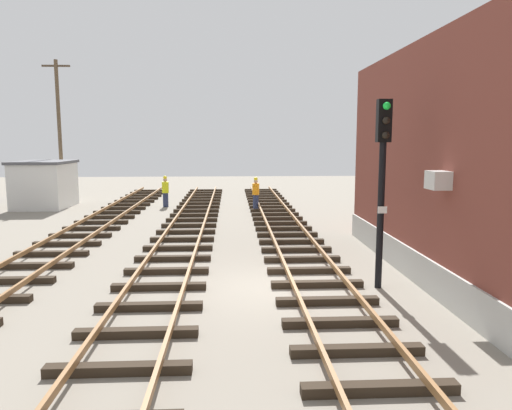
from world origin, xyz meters
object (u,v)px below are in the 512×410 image
Objects in this scene: brick_building at (505,162)px; track_worker_foreground at (165,191)px; control_hut at (44,184)px; signal_mast at (382,171)px; utility_pole_far at (59,128)px; track_worker_distant at (256,193)px.

track_worker_foreground is at bearing 127.15° from brick_building.
track_worker_foreground is (7.13, -0.21, -0.46)m from control_hut.
brick_building is 3.38× the size of control_hut.
signal_mast is 25.35m from utility_pole_far.
signal_mast is 2.68× the size of track_worker_foreground.
track_worker_distant is (12.76, -5.31, -3.85)m from utility_pole_far.
utility_pole_far is 14.35m from track_worker_distant.
track_worker_foreground is at bearing -1.72° from control_hut.
track_worker_distant is at bearing -6.74° from control_hut.
brick_building is 6.87× the size of track_worker_distant.
brick_building reaches higher than track_worker_distant.
utility_pole_far is 9.29m from track_worker_foreground.
control_hut is 0.41× the size of utility_pole_far.
control_hut is at bearing 173.26° from track_worker_distant.
brick_building is at bearing 11.33° from signal_mast.
utility_pole_far reaches higher than brick_building.
track_worker_distant is at bearing -13.27° from track_worker_foreground.
track_worker_distant is (-6.28, 14.08, -2.41)m from brick_building.
utility_pole_far is 4.90× the size of track_worker_distant.
track_worker_distant is (12.46, -1.47, -0.46)m from control_hut.
utility_pole_far is (-19.05, 19.39, 1.44)m from brick_building.
control_hut is (-15.00, 16.31, -1.77)m from signal_mast.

